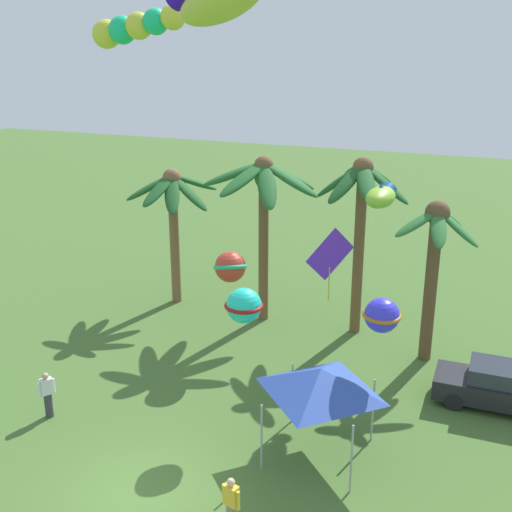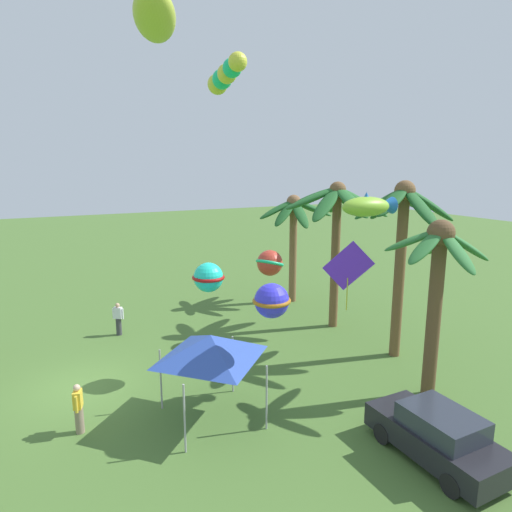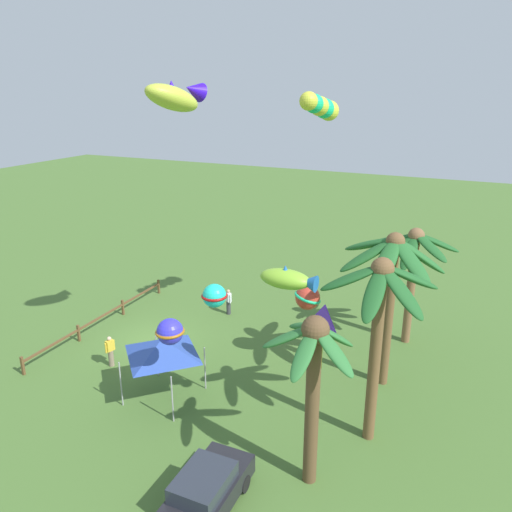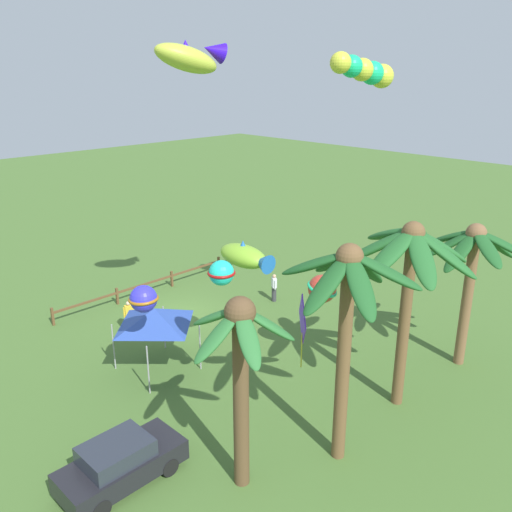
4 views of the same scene
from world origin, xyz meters
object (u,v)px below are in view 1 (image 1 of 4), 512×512
(spectator_1, at_px, (231,505))
(palm_tree_3, at_px, (262,191))
(palm_tree_0, at_px, (173,200))
(palm_tree_1, at_px, (361,201))
(festival_tent, at_px, (321,380))
(kite_fish_0, at_px, (381,196))
(kite_diamond_3, at_px, (330,255))
(spectator_0, at_px, (47,394))
(kite_ball_6, at_px, (382,315))
(kite_ball_4, at_px, (230,267))
(kite_tube_2, at_px, (134,27))
(parked_car_0, at_px, (496,386))
(kite_ball_1, at_px, (244,306))
(palm_tree_2, at_px, (434,248))

(spectator_1, bearing_deg, palm_tree_3, 108.64)
(palm_tree_0, relative_size, palm_tree_1, 0.85)
(festival_tent, height_order, kite_fish_0, kite_fish_0)
(palm_tree_1, relative_size, kite_diamond_3, 2.56)
(spectator_0, bearing_deg, kite_ball_6, 15.86)
(kite_ball_4, bearing_deg, spectator_1, -65.39)
(palm_tree_0, relative_size, spectator_0, 3.99)
(kite_tube_2, height_order, kite_diamond_3, kite_tube_2)
(palm_tree_3, height_order, spectator_0, palm_tree_3)
(palm_tree_1, xyz_separation_m, palm_tree_3, (-4.12, -0.27, 0.12))
(kite_ball_6, bearing_deg, palm_tree_0, 146.32)
(spectator_0, bearing_deg, festival_tent, 9.36)
(festival_tent, xyz_separation_m, kite_fish_0, (0.26, 5.80, 4.17))
(palm_tree_0, height_order, palm_tree_1, palm_tree_1)
(palm_tree_0, bearing_deg, kite_ball_6, -33.68)
(spectator_0, relative_size, kite_diamond_3, 0.55)
(parked_car_0, distance_m, festival_tent, 6.94)
(palm_tree_1, xyz_separation_m, kite_ball_4, (-3.92, -3.98, -2.01))
(palm_tree_1, distance_m, kite_ball_1, 8.12)
(palm_tree_0, relative_size, spectator_1, 3.99)
(palm_tree_2, relative_size, spectator_0, 3.95)
(palm_tree_0, xyz_separation_m, kite_ball_6, (11.07, -7.38, -0.77))
(kite_fish_0, bearing_deg, kite_diamond_3, 158.57)
(kite_tube_2, bearing_deg, kite_diamond_3, 21.42)
(spectator_0, bearing_deg, kite_ball_4, 59.17)
(spectator_1, xyz_separation_m, kite_diamond_3, (-0.63, 10.47, 3.19))
(spectator_0, relative_size, kite_ball_6, 1.02)
(palm_tree_0, bearing_deg, spectator_1, -55.70)
(palm_tree_1, xyz_separation_m, kite_ball_1, (-1.73, -7.74, -1.75))
(palm_tree_2, height_order, kite_tube_2, kite_tube_2)
(palm_tree_0, distance_m, kite_diamond_3, 8.39)
(palm_tree_1, bearing_deg, festival_tent, -82.78)
(kite_ball_1, bearing_deg, kite_ball_4, 120.27)
(palm_tree_2, xyz_separation_m, kite_fish_0, (-1.75, -1.58, 2.13))
(kite_ball_6, bearing_deg, spectator_0, -164.14)
(palm_tree_3, xyz_separation_m, kite_diamond_3, (3.54, -1.90, -1.80))
(kite_ball_4, bearing_deg, festival_tent, -43.50)
(palm_tree_1, height_order, kite_ball_1, palm_tree_1)
(palm_tree_0, relative_size, festival_tent, 2.22)
(parked_car_0, distance_m, kite_ball_1, 9.02)
(spectator_1, bearing_deg, spectator_0, 162.25)
(spectator_1, height_order, kite_ball_4, kite_ball_4)
(palm_tree_1, distance_m, kite_ball_6, 7.87)
(palm_tree_0, bearing_deg, festival_tent, -42.17)
(palm_tree_0, relative_size, parked_car_0, 1.62)
(palm_tree_1, bearing_deg, kite_ball_4, -134.60)
(spectator_0, xyz_separation_m, kite_ball_6, (10.09, 2.87, 3.33))
(palm_tree_2, bearing_deg, spectator_0, -140.62)
(kite_ball_1, distance_m, kite_ball_6, 4.21)
(spectator_1, distance_m, kite_tube_2, 15.54)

